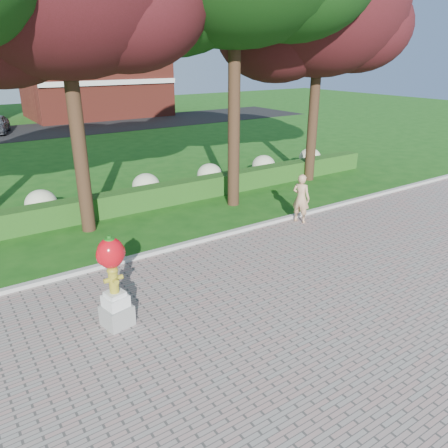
# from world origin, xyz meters

# --- Properties ---
(ground) EXTENTS (100.00, 100.00, 0.00)m
(ground) POSITION_xyz_m (0.00, 0.00, 0.00)
(ground) COLOR #174C13
(ground) RESTS_ON ground
(walkway) EXTENTS (40.00, 14.00, 0.04)m
(walkway) POSITION_xyz_m (0.00, -4.00, 0.02)
(walkway) COLOR gray
(walkway) RESTS_ON ground
(curb) EXTENTS (40.00, 0.18, 0.15)m
(curb) POSITION_xyz_m (0.00, 3.00, 0.07)
(curb) COLOR #ADADA5
(curb) RESTS_ON ground
(lawn_hedge) EXTENTS (24.00, 0.70, 0.80)m
(lawn_hedge) POSITION_xyz_m (0.00, 7.00, 0.40)
(lawn_hedge) COLOR #153F12
(lawn_hedge) RESTS_ON ground
(hydrangea_row) EXTENTS (20.10, 1.10, 0.99)m
(hydrangea_row) POSITION_xyz_m (0.57, 8.00, 0.55)
(hydrangea_row) COLOR beige
(hydrangea_row) RESTS_ON ground
(street) EXTENTS (50.00, 8.00, 0.02)m
(street) POSITION_xyz_m (0.00, 28.00, 0.01)
(street) COLOR black
(street) RESTS_ON ground
(building_right) EXTENTS (12.00, 8.00, 6.40)m
(building_right) POSITION_xyz_m (8.00, 34.00, 3.20)
(building_right) COLOR maroon
(building_right) RESTS_ON ground
(tree_far_right) EXTENTS (7.88, 6.72, 10.21)m
(tree_far_right) POSITION_xyz_m (8.40, 6.58, 6.97)
(tree_far_right) COLOR black
(tree_far_right) RESTS_ON ground
(hydrant_sculpture) EXTENTS (0.66, 0.66, 2.07)m
(hydrant_sculpture) POSITION_xyz_m (-3.24, 0.21, 1.13)
(hydrant_sculpture) COLOR gray
(hydrant_sculpture) RESTS_ON walkway
(woman) EXTENTS (0.61, 0.72, 1.69)m
(woman) POSITION_xyz_m (4.27, 2.60, 0.88)
(woman) COLOR tan
(woman) RESTS_ON walkway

